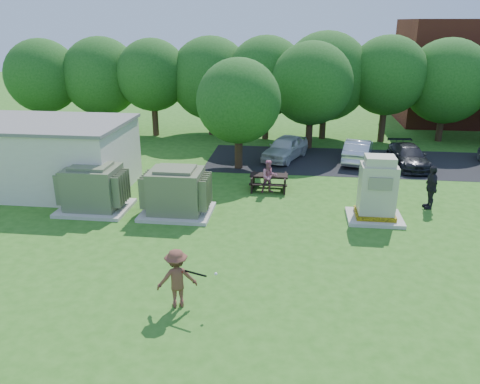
# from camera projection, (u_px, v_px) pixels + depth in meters

# --- Properties ---
(ground) EXTENTS (120.00, 120.00, 0.00)m
(ground) POSITION_uv_depth(u_px,v_px,m) (226.00, 269.00, 15.74)
(ground) COLOR #2D6619
(ground) RESTS_ON ground
(service_building) EXTENTS (10.00, 5.00, 3.20)m
(service_building) POSITION_uv_depth(u_px,v_px,m) (26.00, 156.00, 22.97)
(service_building) COLOR beige
(service_building) RESTS_ON ground
(service_building_roof) EXTENTS (10.20, 5.20, 0.15)m
(service_building_roof) POSITION_uv_depth(u_px,v_px,m) (20.00, 122.00, 22.40)
(service_building_roof) COLOR slate
(service_building_roof) RESTS_ON service_building
(parking_strip) EXTENTS (20.00, 6.00, 0.01)m
(parking_strip) POSITION_uv_depth(u_px,v_px,m) (377.00, 163.00, 27.52)
(parking_strip) COLOR #232326
(parking_strip) RESTS_ON ground
(transformer_left) EXTENTS (3.00, 2.40, 2.07)m
(transformer_left) POSITION_uv_depth(u_px,v_px,m) (93.00, 189.00, 20.34)
(transformer_left) COLOR beige
(transformer_left) RESTS_ON ground
(transformer_right) EXTENTS (3.00, 2.40, 2.07)m
(transformer_right) POSITION_uv_depth(u_px,v_px,m) (176.00, 193.00, 19.92)
(transformer_right) COLOR beige
(transformer_right) RESTS_ON ground
(generator_cabinet) EXTENTS (2.26, 1.85, 2.75)m
(generator_cabinet) POSITION_uv_depth(u_px,v_px,m) (377.00, 192.00, 19.24)
(generator_cabinet) COLOR beige
(generator_cabinet) RESTS_ON ground
(picnic_table) EXTENTS (1.83, 1.37, 0.78)m
(picnic_table) POSITION_uv_depth(u_px,v_px,m) (269.00, 180.00, 22.95)
(picnic_table) COLOR black
(picnic_table) RESTS_ON ground
(batter) EXTENTS (1.32, 1.01, 1.80)m
(batter) POSITION_uv_depth(u_px,v_px,m) (177.00, 278.00, 13.40)
(batter) COLOR brown
(batter) RESTS_ON ground
(person_at_picnic) EXTENTS (0.95, 0.84, 1.62)m
(person_at_picnic) POSITION_uv_depth(u_px,v_px,m) (269.00, 177.00, 22.47)
(person_at_picnic) COLOR #C26782
(person_at_picnic) RESTS_ON ground
(person_walking_right) EXTENTS (0.56, 1.18, 1.96)m
(person_walking_right) POSITION_uv_depth(u_px,v_px,m) (431.00, 187.00, 20.54)
(person_walking_right) COLOR black
(person_walking_right) RESTS_ON ground
(car_white) EXTENTS (3.06, 4.42, 1.40)m
(car_white) POSITION_uv_depth(u_px,v_px,m) (285.00, 148.00, 28.06)
(car_white) COLOR silver
(car_white) RESTS_ON ground
(car_silver_a) EXTENTS (2.27, 4.31, 1.35)m
(car_silver_a) POSITION_uv_depth(u_px,v_px,m) (358.00, 151.00, 27.52)
(car_silver_a) COLOR #BCBDC1
(car_silver_a) RESTS_ON ground
(car_dark) EXTENTS (2.04, 4.30, 1.21)m
(car_dark) POSITION_uv_depth(u_px,v_px,m) (408.00, 156.00, 26.62)
(car_dark) COLOR black
(car_dark) RESTS_ON ground
(batting_equipment) EXTENTS (1.19, 0.35, 0.14)m
(batting_equipment) POSITION_uv_depth(u_px,v_px,m) (194.00, 273.00, 13.18)
(batting_equipment) COLOR black
(batting_equipment) RESTS_ON ground
(tree_row) EXTENTS (41.30, 13.30, 7.30)m
(tree_row) POSITION_uv_depth(u_px,v_px,m) (292.00, 80.00, 31.36)
(tree_row) COLOR #47301E
(tree_row) RESTS_ON ground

